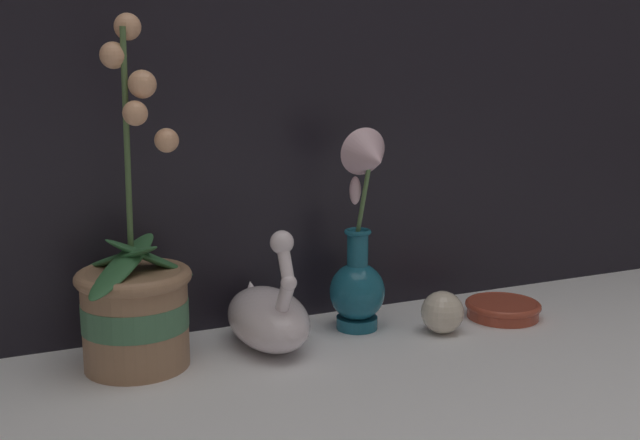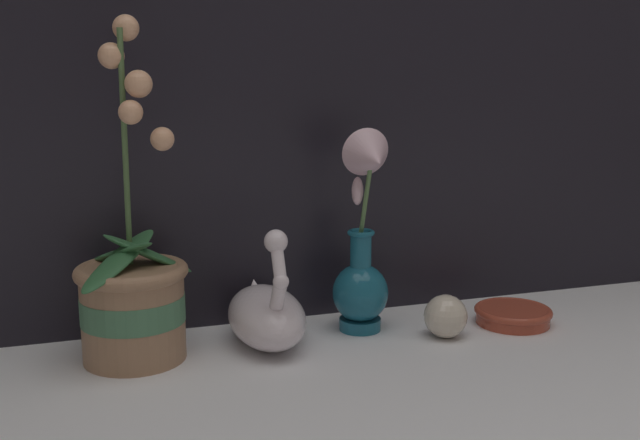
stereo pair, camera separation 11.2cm
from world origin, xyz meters
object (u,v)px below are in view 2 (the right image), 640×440
at_px(swan_figurine, 266,313).
at_px(amber_dish, 513,314).
at_px(glass_sphere, 446,316).
at_px(orchid_potted_plant, 133,294).
at_px(blue_vase, 363,256).

distance_m(swan_figurine, amber_dish, 0.41).
height_order(swan_figurine, glass_sphere, swan_figurine).
distance_m(orchid_potted_plant, blue_vase, 0.35).
relative_size(orchid_potted_plant, blue_vase, 1.49).
relative_size(glass_sphere, amber_dish, 0.54).
bearing_deg(orchid_potted_plant, amber_dish, -3.36).
bearing_deg(orchid_potted_plant, glass_sphere, -7.16).
bearing_deg(amber_dish, blue_vase, 171.15).
bearing_deg(orchid_potted_plant, swan_figurine, -0.44).
xyz_separation_m(blue_vase, glass_sphere, (0.11, -0.06, -0.09)).
xyz_separation_m(blue_vase, amber_dish, (0.25, -0.04, -0.11)).
xyz_separation_m(orchid_potted_plant, blue_vase, (0.35, 0.00, 0.03)).
bearing_deg(swan_figurine, amber_dish, -4.73).
relative_size(orchid_potted_plant, amber_dish, 3.82).
bearing_deg(orchid_potted_plant, blue_vase, 0.58).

